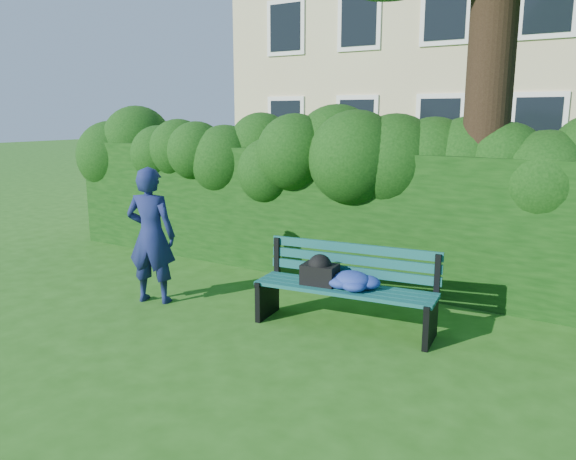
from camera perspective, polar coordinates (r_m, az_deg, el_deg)
The scene contains 4 objects.
ground at distance 6.38m, azimuth -2.92°, elevation -9.32°, with size 80.00×80.00×0.00m, color #235915.
hedge at distance 7.98m, azimuth 6.15°, elevation 1.63°, with size 10.00×1.00×1.80m.
park_bench at distance 6.10m, azimuth 5.68°, elevation -5.41°, with size 2.00×0.80×0.89m.
man_reading at distance 7.02m, azimuth -13.73°, elevation -0.55°, with size 0.61×0.40×1.67m, color navy.
Camera 1 is at (3.45, -4.86, 2.30)m, focal length 35.00 mm.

